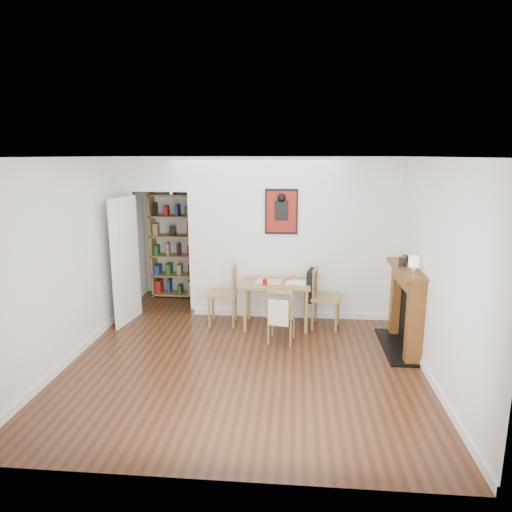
# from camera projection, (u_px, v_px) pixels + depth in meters

# --- Properties ---
(ground) EXTENTS (5.20, 5.20, 0.00)m
(ground) POSITION_uv_depth(u_px,v_px,m) (248.00, 349.00, 6.29)
(ground) COLOR #502B1A
(ground) RESTS_ON ground
(room_shell) EXTENTS (5.20, 5.20, 5.20)m
(room_shell) POSITION_uv_depth(u_px,v_px,m) (262.00, 240.00, 7.30)
(room_shell) COLOR silver
(room_shell) RESTS_ON ground
(dining_table) EXTENTS (1.03, 0.66, 0.70)m
(dining_table) POSITION_uv_depth(u_px,v_px,m) (276.00, 288.00, 7.03)
(dining_table) COLOR olive
(dining_table) RESTS_ON ground
(chair_left) EXTENTS (0.49, 0.49, 0.96)m
(chair_left) POSITION_uv_depth(u_px,v_px,m) (223.00, 294.00, 7.16)
(chair_left) COLOR olive
(chair_left) RESTS_ON ground
(chair_right) EXTENTS (0.60, 0.54, 0.93)m
(chair_right) POSITION_uv_depth(u_px,v_px,m) (325.00, 297.00, 7.02)
(chair_right) COLOR olive
(chair_right) RESTS_ON ground
(chair_front) EXTENTS (0.46, 0.51, 0.82)m
(chair_front) POSITION_uv_depth(u_px,v_px,m) (281.00, 314.00, 6.47)
(chair_front) COLOR olive
(chair_front) RESTS_ON ground
(bookshelf) EXTENTS (0.82, 0.33, 1.95)m
(bookshelf) POSITION_uv_depth(u_px,v_px,m) (174.00, 246.00, 8.50)
(bookshelf) COLOR olive
(bookshelf) RESTS_ON ground
(fireplace) EXTENTS (0.45, 1.25, 1.16)m
(fireplace) POSITION_uv_depth(u_px,v_px,m) (407.00, 306.00, 6.21)
(fireplace) COLOR brown
(fireplace) RESTS_ON ground
(red_glass) EXTENTS (0.07, 0.07, 0.09)m
(red_glass) POSITION_uv_depth(u_px,v_px,m) (265.00, 282.00, 6.89)
(red_glass) COLOR maroon
(red_glass) RESTS_ON dining_table
(orange_fruit) EXTENTS (0.08, 0.08, 0.08)m
(orange_fruit) POSITION_uv_depth(u_px,v_px,m) (288.00, 278.00, 7.10)
(orange_fruit) COLOR #FC540D
(orange_fruit) RESTS_ON dining_table
(placemat) EXTENTS (0.41, 0.32, 0.00)m
(placemat) POSITION_uv_depth(u_px,v_px,m) (269.00, 281.00, 7.06)
(placemat) COLOR #F2E7C7
(placemat) RESTS_ON dining_table
(notebook) EXTENTS (0.34, 0.25, 0.02)m
(notebook) POSITION_uv_depth(u_px,v_px,m) (296.00, 282.00, 6.99)
(notebook) COLOR white
(notebook) RESTS_ON dining_table
(mantel_lamp) EXTENTS (0.14, 0.14, 0.21)m
(mantel_lamp) POSITION_uv_depth(u_px,v_px,m) (414.00, 262.00, 5.77)
(mantel_lamp) COLOR silver
(mantel_lamp) RESTS_ON fireplace
(ceramic_jar_a) EXTENTS (0.10, 0.10, 0.12)m
(ceramic_jar_a) POSITION_uv_depth(u_px,v_px,m) (403.00, 262.00, 6.13)
(ceramic_jar_a) COLOR black
(ceramic_jar_a) RESTS_ON fireplace
(ceramic_jar_b) EXTENTS (0.08, 0.08, 0.10)m
(ceramic_jar_b) POSITION_uv_depth(u_px,v_px,m) (405.00, 259.00, 6.36)
(ceramic_jar_b) COLOR black
(ceramic_jar_b) RESTS_ON fireplace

